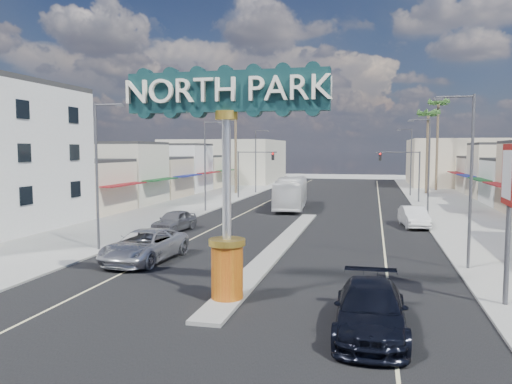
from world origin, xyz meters
The scene contains 26 objects.
ground centered at (0.00, 30.00, 0.00)m, with size 160.00×160.00×0.00m, color gray.
road centered at (0.00, 30.00, 0.01)m, with size 20.00×120.00×0.01m, color black.
median_island centered at (0.00, 14.00, 0.08)m, with size 1.30×30.00×0.16m, color gray.
sidewalk_left centered at (-14.00, 30.00, 0.06)m, with size 8.00×120.00×0.12m, color gray.
sidewalk_right centered at (14.00, 30.00, 0.06)m, with size 8.00×120.00×0.12m, color gray.
storefront_row_left centered at (-24.00, 43.00, 3.00)m, with size 12.00×42.00×6.00m, color beige.
backdrop_far_left centered at (-22.00, 75.00, 4.00)m, with size 20.00×20.00×8.00m, color #B7B29E.
backdrop_far_right centered at (22.00, 75.00, 4.00)m, with size 20.00×20.00×8.00m, color beige.
gateway_sign centered at (0.00, 1.98, 5.93)m, with size 8.20×1.50×9.15m.
traffic_signal_left centered at (-9.18, 43.99, 4.27)m, with size 5.09×0.45×6.00m.
traffic_signal_right centered at (9.18, 43.99, 4.27)m, with size 5.09×0.45×6.00m.
streetlight_l_near centered at (-10.43, 10.00, 5.07)m, with size 2.03×0.22×9.00m.
streetlight_l_mid centered at (-10.43, 30.00, 5.07)m, with size 2.03×0.22×9.00m.
streetlight_l_far centered at (-10.43, 52.00, 5.07)m, with size 2.03×0.22×9.00m.
streetlight_r_near centered at (10.43, 10.00, 5.07)m, with size 2.03×0.22×9.00m.
streetlight_r_mid centered at (10.43, 30.00, 5.07)m, with size 2.03×0.22×9.00m.
streetlight_r_far centered at (10.43, 52.00, 5.07)m, with size 2.03×0.22×9.00m.
palm_left_far centered at (-13.00, 50.00, 11.50)m, with size 2.60×2.60×13.10m.
palm_right_mid centered at (13.00, 56.00, 10.60)m, with size 2.60×2.60×12.10m.
palm_right_far centered at (15.00, 62.00, 12.39)m, with size 2.60×2.60×14.10m.
suv_left centered at (-6.61, 8.07, 0.87)m, with size 2.89×6.27×1.74m, color silver.
suv_right centered at (5.73, -0.31, 0.85)m, with size 2.37×5.83×1.69m, color black.
car_parked_left centered at (-9.00, 18.13, 0.80)m, with size 1.89×4.70×1.60m, color slate.
car_parked_right centered at (9.00, 24.46, 0.83)m, with size 1.76×5.06×1.67m, color silver.
city_bus centered at (-2.70, 34.81, 1.65)m, with size 2.77×11.83×3.30m, color silver.
bank_pylon_sign centered at (10.91, 3.84, 4.91)m, with size 0.34×1.99×6.33m.
Camera 1 is at (5.73, -17.19, 6.23)m, focal length 35.00 mm.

